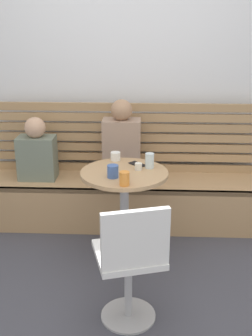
{
  "coord_description": "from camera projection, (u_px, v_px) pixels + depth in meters",
  "views": [
    {
      "loc": [
        0.13,
        -2.39,
        1.86
      ],
      "look_at": [
        -0.01,
        0.66,
        0.75
      ],
      "focal_mm": 44.6,
      "sensor_mm": 36.0,
      "label": 1
    }
  ],
  "objects": [
    {
      "name": "cup_tumbler_orange",
      "position": [
        124.0,
        178.0,
        2.93
      ],
      "size": [
        0.07,
        0.07,
        0.1
      ],
      "primitive_type": "cylinder",
      "color": "orange",
      "rests_on": "cafe_table"
    },
    {
      "name": "person_child_left",
      "position": [
        37.0,
        152.0,
        3.82
      ],
      "size": [
        0.34,
        0.22,
        0.58
      ],
      "color": "slate",
      "rests_on": "booth_bench"
    },
    {
      "name": "phone_on_table",
      "position": [
        137.0,
        164.0,
        3.35
      ],
      "size": [
        0.15,
        0.15,
        0.01
      ],
      "primitive_type": "cube",
      "rotation": [
        0.0,
        0.0,
        0.76
      ],
      "color": "black",
      "rests_on": "cafe_table"
    },
    {
      "name": "cup_glass_tall",
      "position": [
        150.0,
        161.0,
        3.26
      ],
      "size": [
        0.07,
        0.07,
        0.12
      ],
      "primitive_type": "cylinder",
      "color": "silver",
      "rests_on": "cafe_table"
    },
    {
      "name": "cup_ceramic_white",
      "position": [
        115.0,
        156.0,
        3.45
      ],
      "size": [
        0.08,
        0.08,
        0.07
      ],
      "primitive_type": "cylinder",
      "color": "white",
      "rests_on": "cafe_table"
    },
    {
      "name": "cup_espresso_small",
      "position": [
        138.0,
        166.0,
        3.23
      ],
      "size": [
        0.06,
        0.06,
        0.05
      ],
      "primitive_type": "cylinder",
      "color": "silver",
      "rests_on": "cafe_table"
    },
    {
      "name": "person_adult",
      "position": [
        122.0,
        144.0,
        3.78
      ],
      "size": [
        0.34,
        0.22,
        0.74
      ],
      "color": "#9E7F6B",
      "rests_on": "booth_bench"
    },
    {
      "name": "cup_mug_blue",
      "position": [
        113.0,
        171.0,
        3.07
      ],
      "size": [
        0.08,
        0.08,
        0.09
      ],
      "primitive_type": "cylinder",
      "color": "#3D5B9E",
      "rests_on": "cafe_table"
    },
    {
      "name": "white_chair",
      "position": [
        131.0,
        260.0,
        2.53
      ],
      "size": [
        0.49,
        0.49,
        0.85
      ],
      "color": "#ADADB2",
      "rests_on": "ground"
    },
    {
      "name": "booth_backrest",
      "position": [
        131.0,
        137.0,
        3.97
      ],
      "size": [
        2.65,
        0.04,
        0.67
      ],
      "color": "#A68157",
      "rests_on": "booth_bench"
    },
    {
      "name": "back_wall",
      "position": [
        132.0,
        63.0,
        3.93
      ],
      "size": [
        5.2,
        0.1,
        2.9
      ],
      "primitive_type": "cube",
      "color": "silver",
      "rests_on": "ground"
    },
    {
      "name": "ground",
      "position": [
        123.0,
        302.0,
        2.89
      ],
      "size": [
        8.0,
        8.0,
        0.0
      ],
      "primitive_type": "plane",
      "color": "#42424C"
    },
    {
      "name": "booth_bench",
      "position": [
        130.0,
        201.0,
        3.94
      ],
      "size": [
        2.7,
        0.52,
        0.44
      ],
      "color": "tan",
      "rests_on": "ground"
    },
    {
      "name": "cafe_table",
      "position": [
        124.0,
        198.0,
        3.28
      ],
      "size": [
        0.68,
        0.68,
        0.74
      ],
      "color": "#ADADB2",
      "rests_on": "ground"
    }
  ]
}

